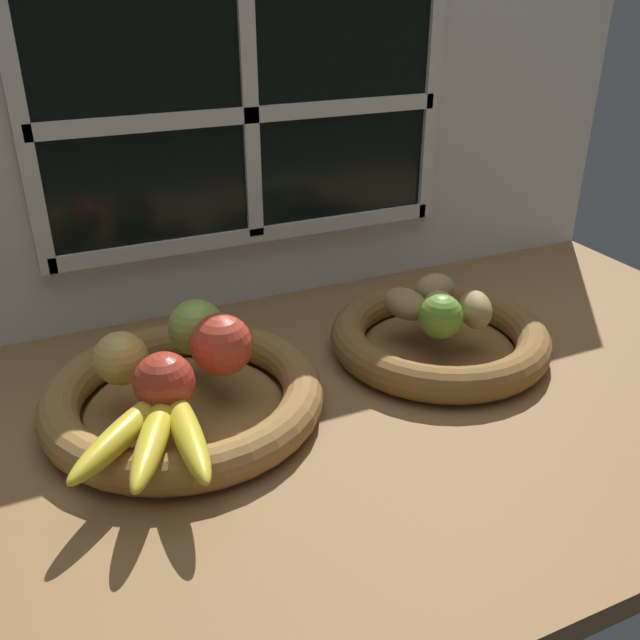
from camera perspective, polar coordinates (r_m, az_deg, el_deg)
The scene contains 14 objects.
ground_plane at distance 95.57cm, azimuth 0.55°, elevation -5.65°, with size 140.00×90.00×3.00cm, color olive.
back_wall at distance 110.54cm, azimuth -6.14°, elevation 15.22°, with size 140.00×4.60×55.00cm.
fruit_bowl_left at distance 88.56cm, azimuth -11.32°, elevation -6.18°, with size 35.20×35.20×5.05cm.
fruit_bowl_right at distance 101.87cm, azimuth 9.77°, elevation -1.37°, with size 31.87×31.87×5.05cm.
apple_green_back at distance 90.62cm, azimuth -10.26°, elevation -0.59°, with size 7.37×7.37×7.37cm, color #99B74C.
apple_red_right at distance 85.40cm, azimuth -8.18°, elevation -2.03°, with size 7.87×7.87×7.87cm, color #CC422D.
apple_golden_left at distance 86.27cm, azimuth -16.24°, elevation -3.08°, with size 6.58×6.58×6.58cm, color #DBB756.
apple_red_front at distance 79.73cm, azimuth -12.84°, elevation -5.08°, with size 7.02×7.02×7.02cm, color #B73828.
banana_bunch_front at distance 75.49cm, azimuth -13.51°, elevation -8.98°, with size 15.50×19.55×3.02cm.
potato_oblong at distance 100.05cm, azimuth 7.15°, elevation 1.34°, with size 7.88×5.29×4.15cm, color #A38451.
potato_back at distance 104.28cm, azimuth 9.55°, elevation 2.50°, with size 6.13×5.15×4.93cm, color tan.
potato_large at distance 99.72cm, azimuth 9.99°, elevation 1.08°, with size 7.84×4.67×4.26cm, color tan.
potato_small at distance 98.91cm, azimuth 12.80°, elevation 0.87°, with size 7.10×4.44×5.16cm, color #A38451.
lime_near at distance 94.73cm, azimuth 10.01°, elevation 0.28°, with size 6.17×6.17×6.17cm, color #6B9E33.
Camera 1 is at (-34.21, -73.04, 49.76)cm, focal length 38.44 mm.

